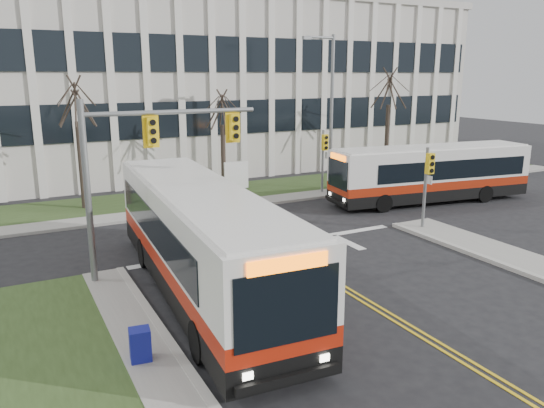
{
  "coord_description": "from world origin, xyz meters",
  "views": [
    {
      "loc": [
        -9.75,
        -10.56,
        6.94
      ],
      "look_at": [
        -0.43,
        7.34,
        2.0
      ],
      "focal_mm": 35.0,
      "sensor_mm": 36.0,
      "label": 1
    }
  ],
  "objects": [
    {
      "name": "tree_mid",
      "position": [
        2.0,
        18.2,
        4.88
      ],
      "size": [
        1.8,
        1.8,
        6.82
      ],
      "color": "#42352B",
      "rests_on": "ground"
    },
    {
      "name": "tree_right",
      "position": [
        14.0,
        18.0,
        5.91
      ],
      "size": [
        1.8,
        1.8,
        8.25
      ],
      "color": "#42352B",
      "rests_on": "ground"
    },
    {
      "name": "directory_sign",
      "position": [
        2.5,
        17.5,
        1.17
      ],
      "size": [
        1.5,
        0.12,
        2.0
      ],
      "color": "slate",
      "rests_on": "ground"
    },
    {
      "name": "newspaper_box_blue",
      "position": [
        -7.19,
        1.32,
        0.47
      ],
      "size": [
        0.56,
        0.51,
        0.95
      ],
      "primitive_type": "cube",
      "rotation": [
        0.0,
        0.0,
        -0.13
      ],
      "color": "navy",
      "rests_on": "ground"
    },
    {
      "name": "sidewalk_cross",
      "position": [
        5.0,
        15.2,
        0.07
      ],
      "size": [
        44.0,
        1.6,
        0.14
      ],
      "primitive_type": "cube",
      "color": "#9E9B93",
      "rests_on": "ground"
    },
    {
      "name": "mast_arm_signal",
      "position": [
        -5.62,
        7.16,
        4.26
      ],
      "size": [
        6.11,
        0.38,
        6.2
      ],
      "color": "slate",
      "rests_on": "ground"
    },
    {
      "name": "ground",
      "position": [
        0.0,
        0.0,
        0.0
      ],
      "size": [
        120.0,
        120.0,
        0.0
      ],
      "primitive_type": "plane",
      "color": "black",
      "rests_on": "ground"
    },
    {
      "name": "bus_cross",
      "position": [
        11.38,
        10.98,
        1.53
      ],
      "size": [
        11.68,
        3.98,
        3.05
      ],
      "primitive_type": null,
      "rotation": [
        0.0,
        0.0,
        -1.7
      ],
      "color": "silver",
      "rests_on": "ground"
    },
    {
      "name": "signal_pole_near",
      "position": [
        7.2,
        6.9,
        2.5
      ],
      "size": [
        0.34,
        0.39,
        3.8
      ],
      "color": "slate",
      "rests_on": "ground"
    },
    {
      "name": "tree_left",
      "position": [
        -6.0,
        18.0,
        5.51
      ],
      "size": [
        1.8,
        1.8,
        7.7
      ],
      "color": "#42352B",
      "rests_on": "ground"
    },
    {
      "name": "building_lawn",
      "position": [
        5.0,
        18.0,
        0.06
      ],
      "size": [
        44.0,
        5.0,
        0.12
      ],
      "primitive_type": "cube",
      "color": "#2F431D",
      "rests_on": "ground"
    },
    {
      "name": "streetlight",
      "position": [
        8.03,
        16.2,
        5.19
      ],
      "size": [
        2.15,
        0.25,
        9.2
      ],
      "color": "slate",
      "rests_on": "ground"
    },
    {
      "name": "signal_pole_far",
      "position": [
        7.2,
        15.4,
        2.5
      ],
      "size": [
        0.34,
        0.39,
        3.8
      ],
      "color": "slate",
      "rests_on": "ground"
    },
    {
      "name": "bus_main",
      "position": [
        -4.31,
        4.8,
        1.72
      ],
      "size": [
        3.64,
        13.04,
        3.43
      ],
      "primitive_type": null,
      "rotation": [
        0.0,
        0.0,
        -0.07
      ],
      "color": "silver",
      "rests_on": "ground"
    },
    {
      "name": "office_building",
      "position": [
        5.0,
        30.0,
        6.0
      ],
      "size": [
        40.0,
        16.0,
        12.0
      ],
      "primitive_type": "cube",
      "color": "beige",
      "rests_on": "ground"
    }
  ]
}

